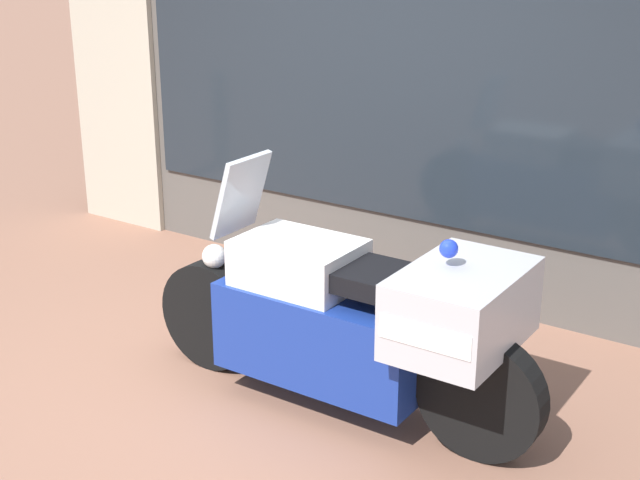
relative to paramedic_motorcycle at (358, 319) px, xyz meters
name	(u,v)px	position (x,y,z in m)	size (l,w,h in m)	color
ground_plane	(214,380)	(-0.87, -0.16, -0.56)	(60.00, 60.00, 0.00)	#8E604C
window_display	(438,221)	(-0.49, 1.87, -0.08)	(4.64, 0.30, 2.02)	slate
paramedic_motorcycle	(358,319)	(0.00, 0.00, 0.00)	(2.35, 0.78, 1.32)	black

